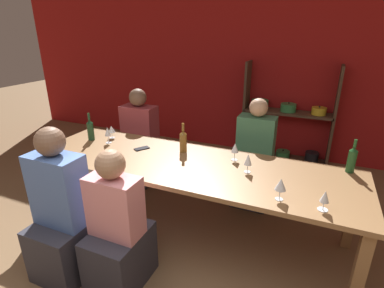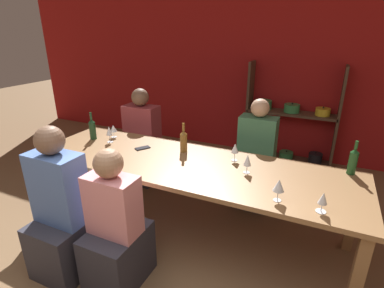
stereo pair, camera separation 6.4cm
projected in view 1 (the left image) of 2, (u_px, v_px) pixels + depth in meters
wall_back_red at (250, 67)px, 4.62m from camera, size 8.80×0.06×2.70m
shelf_unit at (285, 125)px, 4.51m from camera, size 1.30×0.30×1.47m
dining_table at (188, 170)px, 2.79m from camera, size 3.07×0.94×0.76m
wine_bottle_green at (183, 141)px, 2.97m from camera, size 0.07×0.07×0.30m
wine_bottle_dark at (90, 130)px, 3.29m from camera, size 0.07×0.07×0.31m
wine_bottle_amber at (352, 159)px, 2.55m from camera, size 0.07×0.07×0.30m
wine_glass_red_a at (108, 132)px, 3.20m from camera, size 0.06×0.06×0.18m
wine_glass_empty_a at (325, 197)px, 2.02m from camera, size 0.07×0.07×0.15m
wine_glass_red_b at (111, 129)px, 3.35m from camera, size 0.08×0.08×0.14m
wine_glass_empty_b at (235, 148)px, 2.78m from camera, size 0.07×0.07×0.17m
wine_glass_red_c at (281, 185)px, 2.13m from camera, size 0.08×0.08×0.17m
wine_glass_white_a at (248, 160)px, 2.54m from camera, size 0.07×0.07×0.17m
cell_phone at (142, 148)px, 3.08m from camera, size 0.14×0.16×0.01m
person_near_a at (118, 237)px, 2.30m from camera, size 0.39×0.49×1.15m
person_far_a at (141, 147)px, 3.96m from camera, size 0.44×0.56×1.22m
person_near_b at (65, 222)px, 2.41m from camera, size 0.42×0.53×1.27m
person_far_b at (254, 166)px, 3.43m from camera, size 0.40×0.50×1.23m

